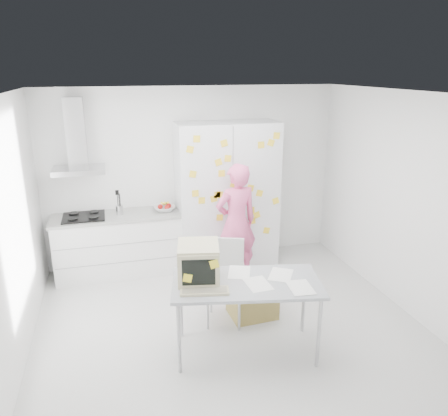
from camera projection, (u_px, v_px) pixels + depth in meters
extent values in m
cube|color=silver|center=(227.00, 322.00, 5.32)|extent=(4.50, 4.00, 0.02)
cube|color=white|center=(193.00, 176.00, 6.74)|extent=(4.50, 0.02, 2.70)
cube|color=white|center=(10.00, 236.00, 4.35)|extent=(0.02, 4.00, 2.70)
cube|color=white|center=(401.00, 202.00, 5.46)|extent=(0.02, 4.00, 2.70)
cube|color=white|center=(228.00, 93.00, 4.49)|extent=(4.50, 4.00, 0.02)
cube|color=white|center=(119.00, 245.00, 6.45)|extent=(1.80, 0.60, 0.88)
cube|color=gray|center=(119.00, 244.00, 6.13)|extent=(1.76, 0.01, 0.01)
cube|color=gray|center=(120.00, 263.00, 6.22)|extent=(1.76, 0.01, 0.01)
cube|color=#9E9E99|center=(116.00, 216.00, 6.31)|extent=(1.84, 0.63, 0.04)
cube|color=black|center=(84.00, 217.00, 6.19)|extent=(0.58, 0.50, 0.03)
cylinder|color=black|center=(73.00, 219.00, 6.04)|extent=(0.14, 0.14, 0.02)
cylinder|color=black|center=(94.00, 217.00, 6.11)|extent=(0.14, 0.14, 0.02)
cylinder|color=black|center=(74.00, 213.00, 6.26)|extent=(0.14, 0.14, 0.02)
cylinder|color=black|center=(94.00, 212.00, 6.33)|extent=(0.14, 0.14, 0.02)
cylinder|color=silver|center=(119.00, 210.00, 6.29)|extent=(0.10, 0.10, 0.14)
cylinder|color=black|center=(118.00, 203.00, 6.27)|extent=(0.01, 0.01, 0.30)
cylinder|color=black|center=(120.00, 203.00, 6.26)|extent=(0.01, 0.01, 0.30)
cylinder|color=black|center=(119.00, 203.00, 6.28)|extent=(0.01, 0.01, 0.30)
cube|color=black|center=(117.00, 193.00, 6.22)|extent=(0.05, 0.01, 0.07)
imported|color=white|center=(165.00, 208.00, 6.46)|extent=(0.31, 0.31, 0.08)
sphere|color=#B2140F|center=(160.00, 207.00, 6.46)|extent=(0.08, 0.08, 0.08)
sphere|color=#B2140F|center=(167.00, 208.00, 6.42)|extent=(0.08, 0.08, 0.08)
sphere|color=#B2140F|center=(169.00, 206.00, 6.51)|extent=(0.08, 0.08, 0.08)
cylinder|color=yellow|center=(163.00, 204.00, 6.46)|extent=(0.09, 0.17, 0.10)
cylinder|color=yellow|center=(164.00, 203.00, 6.46)|extent=(0.04, 0.17, 0.10)
cylinder|color=yellow|center=(166.00, 203.00, 6.47)|extent=(0.08, 0.17, 0.10)
cube|color=silver|center=(79.00, 170.00, 6.03)|extent=(0.70, 0.48, 0.07)
cube|color=silver|center=(76.00, 132.00, 5.99)|extent=(0.26, 0.24, 0.95)
cube|color=silver|center=(227.00, 195.00, 6.63)|extent=(1.50, 0.65, 2.20)
cube|color=slate|center=(233.00, 201.00, 6.33)|extent=(0.01, 0.01, 2.16)
cube|color=silver|center=(229.00, 202.00, 6.30)|extent=(0.02, 0.02, 0.30)
cube|color=silver|center=(237.00, 201.00, 6.33)|extent=(0.02, 0.02, 0.30)
cube|color=yellow|center=(261.00, 145.00, 6.18)|extent=(0.10, 0.00, 0.10)
cube|color=yellow|center=(271.00, 143.00, 6.21)|extent=(0.12, 0.00, 0.12)
cube|color=yellow|center=(276.00, 201.00, 6.51)|extent=(0.12, 0.00, 0.12)
cube|color=yellow|center=(217.00, 195.00, 6.24)|extent=(0.10, 0.00, 0.10)
cube|color=yellow|center=(234.00, 184.00, 6.25)|extent=(0.12, 0.00, 0.12)
cube|color=yellow|center=(257.00, 215.00, 6.49)|extent=(0.12, 0.00, 0.12)
cube|color=yellow|center=(220.00, 217.00, 6.35)|extent=(0.10, 0.00, 0.10)
cube|color=yellow|center=(224.00, 143.00, 6.03)|extent=(0.12, 0.00, 0.12)
cube|color=yellow|center=(239.00, 220.00, 6.44)|extent=(0.12, 0.00, 0.12)
cube|color=yellow|center=(260.00, 193.00, 6.40)|extent=(0.12, 0.00, 0.12)
cube|color=yellow|center=(251.00, 210.00, 6.45)|extent=(0.10, 0.00, 0.10)
cube|color=yellow|center=(219.00, 162.00, 6.09)|extent=(0.12, 0.00, 0.12)
cube|color=yellow|center=(202.00, 200.00, 6.20)|extent=(0.10, 0.00, 0.10)
cube|color=yellow|center=(195.00, 193.00, 6.14)|extent=(0.10, 0.00, 0.10)
cube|color=yellow|center=(190.00, 149.00, 5.93)|extent=(0.11, 0.00, 0.11)
cube|color=yellow|center=(228.00, 235.00, 6.47)|extent=(0.10, 0.00, 0.10)
cube|color=yellow|center=(220.00, 194.00, 6.24)|extent=(0.11, 0.00, 0.11)
cube|color=yellow|center=(266.00, 230.00, 6.62)|extent=(0.11, 0.00, 0.11)
cube|color=yellow|center=(277.00, 136.00, 6.20)|extent=(0.10, 0.00, 0.10)
cube|color=yellow|center=(222.00, 173.00, 6.16)|extent=(0.10, 0.00, 0.10)
cube|color=yellow|center=(214.00, 199.00, 6.24)|extent=(0.11, 0.00, 0.11)
cube|color=yellow|center=(244.00, 237.00, 6.55)|extent=(0.10, 0.00, 0.10)
cube|color=yellow|center=(197.00, 139.00, 5.91)|extent=(0.10, 0.00, 0.10)
cube|color=yellow|center=(193.00, 174.00, 6.05)|extent=(0.12, 0.00, 0.12)
cube|color=yellow|center=(252.00, 221.00, 6.50)|extent=(0.11, 0.00, 0.11)
cube|color=yellow|center=(228.00, 158.00, 6.11)|extent=(0.11, 0.00, 0.11)
cube|color=yellow|center=(250.00, 188.00, 6.34)|extent=(0.11, 0.00, 0.11)
cube|color=yellow|center=(234.00, 221.00, 6.43)|extent=(0.11, 0.00, 0.11)
imported|color=#EC5B94|center=(236.00, 223.00, 6.17)|extent=(0.69, 0.51, 1.71)
cube|color=#9B9FA5|center=(247.00, 283.00, 4.53)|extent=(1.66, 1.06, 0.03)
cylinder|color=#AFAFB4|center=(179.00, 338.00, 4.32)|extent=(0.05, 0.05, 0.79)
cylinder|color=#AFAFB4|center=(319.00, 333.00, 4.40)|extent=(0.05, 0.05, 0.79)
cylinder|color=#AFAFB4|center=(181.00, 305.00, 4.92)|extent=(0.05, 0.05, 0.79)
cylinder|color=#AFAFB4|center=(304.00, 301.00, 5.01)|extent=(0.05, 0.05, 0.79)
cube|color=#C3BA91|center=(198.00, 262.00, 4.52)|extent=(0.50, 0.51, 0.40)
cube|color=#C3BA91|center=(199.00, 272.00, 4.30)|extent=(0.39, 0.10, 0.35)
cube|color=black|center=(199.00, 273.00, 4.29)|extent=(0.33, 0.07, 0.28)
cube|color=yellow|center=(188.00, 278.00, 4.30)|extent=(0.10, 0.02, 0.10)
cube|color=yellow|center=(214.00, 264.00, 4.27)|extent=(0.10, 0.02, 0.10)
cube|color=#C3BA91|center=(205.00, 291.00, 4.31)|extent=(0.51, 0.26, 0.03)
cube|color=gray|center=(205.00, 290.00, 4.31)|extent=(0.46, 0.21, 0.01)
cube|color=white|center=(258.00, 284.00, 4.48)|extent=(0.25, 0.34, 0.00)
cube|color=white|center=(281.00, 275.00, 4.68)|extent=(0.37, 0.40, 0.00)
cube|color=white|center=(300.00, 287.00, 4.40)|extent=(0.26, 0.35, 0.00)
cube|color=white|center=(239.00, 272.00, 4.73)|extent=(0.33, 0.39, 0.00)
cube|color=#B4B4B2|center=(225.00, 285.00, 5.18)|extent=(0.58, 0.58, 0.04)
cube|color=#B4B4B2|center=(226.00, 257.00, 5.29)|extent=(0.42, 0.18, 0.50)
cylinder|color=#AFB0B4|center=(208.00, 311.00, 5.10)|extent=(0.04, 0.04, 0.47)
cylinder|color=#AFB0B4|center=(239.00, 313.00, 5.07)|extent=(0.04, 0.04, 0.47)
cylinder|color=#AFB0B4|center=(211.00, 296.00, 5.45)|extent=(0.04, 0.04, 0.47)
cylinder|color=#AFB0B4|center=(241.00, 297.00, 5.42)|extent=(0.04, 0.04, 0.47)
cube|color=olive|center=(252.00, 299.00, 5.40)|extent=(0.57, 0.47, 0.44)
cube|color=white|center=(255.00, 282.00, 5.31)|extent=(0.32, 0.39, 0.04)
cube|color=white|center=(249.00, 279.00, 5.35)|extent=(0.30, 0.37, 0.00)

